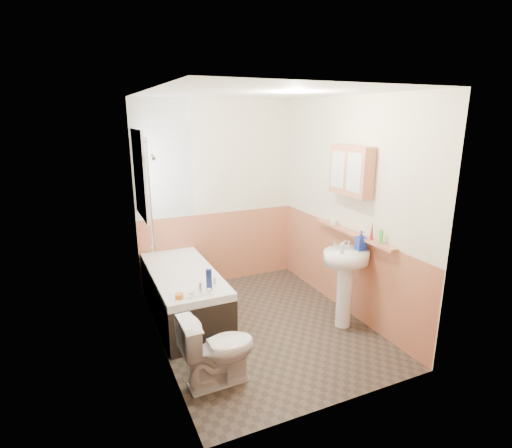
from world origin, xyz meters
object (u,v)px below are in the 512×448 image
object	(u,v)px
bathtub	(184,293)
toilet	(218,349)
sink	(346,273)
medicine_cabinet	(351,171)
pine_shelf	(353,233)

from	to	relation	value
bathtub	toilet	distance (m)	1.30
sink	medicine_cabinet	bearing A→B (deg)	48.56
sink	medicine_cabinet	world-z (taller)	medicine_cabinet
sink	medicine_cabinet	distance (m)	1.11
bathtub	sink	size ratio (longest dim) A/B	1.62
pine_shelf	medicine_cabinet	world-z (taller)	medicine_cabinet
medicine_cabinet	sink	bearing A→B (deg)	-125.71
toilet	sink	size ratio (longest dim) A/B	0.67
sink	pine_shelf	world-z (taller)	pine_shelf
toilet	pine_shelf	distance (m)	2.00
pine_shelf	medicine_cabinet	size ratio (longest dim) A/B	2.19
bathtub	sink	bearing A→B (deg)	-30.66
bathtub	medicine_cabinet	world-z (taller)	medicine_cabinet
toilet	bathtub	bearing A→B (deg)	-2.79
sink	pine_shelf	xyz separation A→B (m)	(0.20, 0.17, 0.38)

